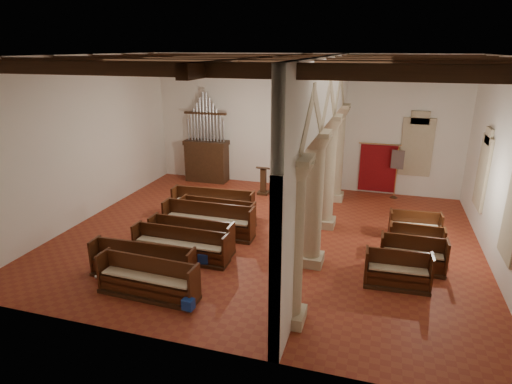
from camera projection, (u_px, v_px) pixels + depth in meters
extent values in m
plane|color=maroon|center=(266.00, 236.00, 14.85)|extent=(14.00, 14.00, 0.00)
plane|color=#301F10|center=(268.00, 55.00, 12.91)|extent=(14.00, 14.00, 0.00)
cube|color=white|center=(302.00, 123.00, 19.32)|extent=(14.00, 0.02, 6.00)
cube|color=white|center=(187.00, 220.00, 8.44)|extent=(14.00, 0.02, 6.00)
cube|color=white|center=(84.00, 140.00, 15.78)|extent=(0.02, 12.00, 6.00)
cube|color=white|center=(507.00, 169.00, 11.98)|extent=(0.02, 12.00, 6.00)
cube|color=#BFAC8E|center=(289.00, 315.00, 10.23)|extent=(0.75, 0.75, 0.30)
cylinder|color=#BFAC8E|center=(291.00, 248.00, 9.65)|extent=(0.56, 0.56, 3.30)
cube|color=#BFAC8E|center=(310.00, 259.00, 12.95)|extent=(0.75, 0.75, 0.30)
cylinder|color=#BFAC8E|center=(313.00, 203.00, 12.37)|extent=(0.56, 0.56, 3.30)
cube|color=#BFAC8E|center=(324.00, 222.00, 15.67)|extent=(0.75, 0.75, 0.30)
cylinder|color=#BFAC8E|center=(327.00, 175.00, 15.09)|extent=(0.56, 0.56, 3.30)
cube|color=#BFAC8E|center=(334.00, 196.00, 18.39)|extent=(0.75, 0.75, 0.30)
cylinder|color=#BFAC8E|center=(337.00, 156.00, 17.81)|extent=(0.56, 0.56, 3.30)
cube|color=white|center=(326.00, 90.00, 12.74)|extent=(0.25, 11.90, 1.93)
cube|color=#2B614A|center=(484.00, 172.00, 14.52)|extent=(0.03, 1.00, 2.20)
cube|color=#2B614A|center=(417.00, 147.00, 18.21)|extent=(1.00, 0.03, 2.20)
cube|color=#3A2112|center=(207.00, 163.00, 20.76)|extent=(2.00, 0.80, 1.80)
cube|color=#3A2112|center=(206.00, 143.00, 20.44)|extent=(2.10, 0.85, 0.20)
cube|color=#381B12|center=(263.00, 193.00, 19.12)|extent=(0.49, 0.49, 0.11)
cube|color=#381B12|center=(263.00, 181.00, 18.95)|extent=(0.24, 0.24, 1.17)
cube|color=#381B12|center=(263.00, 168.00, 18.67)|extent=(0.54, 0.43, 0.21)
cube|color=maroon|center=(378.00, 168.00, 18.90)|extent=(1.60, 0.06, 2.10)
cylinder|color=gold|center=(380.00, 144.00, 18.53)|extent=(1.80, 0.04, 0.04)
cone|color=#3A2112|center=(394.00, 196.00, 18.66)|extent=(0.34, 0.34, 0.11)
cylinder|color=gold|center=(396.00, 172.00, 18.31)|extent=(0.04, 0.04, 2.29)
cylinder|color=gold|center=(399.00, 148.00, 17.97)|extent=(0.11, 0.67, 0.03)
cube|color=navy|center=(398.00, 160.00, 18.11)|extent=(0.52, 0.08, 0.81)
cube|color=navy|center=(188.00, 304.00, 10.53)|extent=(0.30, 0.26, 0.28)
cube|color=navy|center=(204.00, 258.00, 12.80)|extent=(0.34, 0.29, 0.31)
cube|color=navy|center=(206.00, 241.00, 13.93)|extent=(0.32, 0.27, 0.30)
cylinder|color=white|center=(153.00, 284.00, 11.58)|extent=(1.06, 0.13, 0.11)
cylinder|color=silver|center=(112.00, 277.00, 11.92)|extent=(0.93, 0.33, 0.09)
cube|color=#3A2112|center=(149.00, 294.00, 11.30)|extent=(2.79, 0.81, 0.10)
cube|color=#40170D|center=(147.00, 286.00, 11.17)|extent=(2.63, 0.51, 0.45)
cube|color=#40170D|center=(151.00, 273.00, 11.30)|extent=(2.62, 0.18, 0.95)
cube|color=#40170D|center=(103.00, 269.00, 11.52)|extent=(0.09, 0.61, 0.95)
cube|color=#40170D|center=(195.00, 284.00, 10.79)|extent=(0.09, 0.61, 0.95)
cube|color=beige|center=(146.00, 277.00, 11.09)|extent=(2.52, 0.46, 0.05)
cube|color=#3A2112|center=(144.00, 276.00, 12.19)|extent=(3.08, 0.78, 0.10)
cube|color=#431B0E|center=(142.00, 268.00, 12.06)|extent=(2.92, 0.48, 0.44)
cube|color=#431B0E|center=(145.00, 257.00, 12.19)|extent=(2.91, 0.16, 0.92)
cube|color=#431B0E|center=(97.00, 253.00, 12.45)|extent=(0.09, 0.58, 0.92)
cube|color=#431B0E|center=(191.00, 267.00, 11.64)|extent=(0.09, 0.58, 0.92)
cube|color=beige|center=(141.00, 261.00, 11.98)|extent=(2.81, 0.44, 0.05)
cube|color=#3A2112|center=(181.00, 258.00, 13.25)|extent=(3.07, 0.70, 0.10)
cube|color=#3D240D|center=(180.00, 251.00, 13.12)|extent=(2.92, 0.41, 0.43)
cube|color=#3D240D|center=(183.00, 241.00, 13.24)|extent=(2.92, 0.09, 0.91)
cube|color=#3D240D|center=(137.00, 237.00, 13.51)|extent=(0.07, 0.57, 0.91)
cube|color=#3D240D|center=(226.00, 249.00, 12.70)|extent=(0.07, 0.57, 0.91)
cube|color=beige|center=(179.00, 244.00, 13.04)|extent=(2.80, 0.37, 0.05)
cube|color=#3A2112|center=(192.00, 250.00, 13.75)|extent=(2.76, 0.75, 0.10)
cube|color=#3B170C|center=(191.00, 243.00, 13.62)|extent=(2.61, 0.44, 0.46)
cube|color=#3B170C|center=(194.00, 232.00, 13.75)|extent=(2.60, 0.10, 0.98)
cube|color=#3B170C|center=(154.00, 229.00, 13.96)|extent=(0.08, 0.62, 0.98)
cube|color=#3B170C|center=(231.00, 239.00, 13.24)|extent=(0.08, 0.62, 0.98)
cube|color=beige|center=(190.00, 235.00, 13.53)|extent=(2.50, 0.40, 0.05)
cube|color=#3A2112|center=(209.00, 234.00, 14.94)|extent=(3.23, 0.78, 0.11)
cube|color=#421D0E|center=(208.00, 226.00, 14.80)|extent=(3.08, 0.45, 0.49)
cube|color=#421D0E|center=(210.00, 216.00, 14.94)|extent=(3.07, 0.09, 1.03)
cube|color=#421D0E|center=(167.00, 213.00, 15.21)|extent=(0.08, 0.65, 1.03)
cube|color=#421D0E|center=(252.00, 223.00, 14.35)|extent=(0.08, 0.65, 1.03)
cube|color=beige|center=(208.00, 219.00, 14.71)|extent=(2.95, 0.40, 0.05)
cube|color=#3A2112|center=(218.00, 224.00, 15.81)|extent=(2.82, 0.69, 0.09)
cube|color=#411C0D|center=(217.00, 218.00, 15.69)|extent=(2.67, 0.41, 0.42)
cube|color=#411C0D|center=(219.00, 210.00, 15.81)|extent=(2.66, 0.11, 0.88)
cube|color=#411C0D|center=(184.00, 207.00, 16.05)|extent=(0.07, 0.56, 0.88)
cube|color=#411C0D|center=(253.00, 215.00, 15.30)|extent=(0.07, 0.56, 0.88)
cube|color=beige|center=(217.00, 212.00, 15.62)|extent=(2.56, 0.37, 0.05)
cube|color=#3A2112|center=(213.00, 215.00, 16.62)|extent=(3.24, 0.89, 0.10)
cube|color=#44180E|center=(212.00, 209.00, 16.48)|extent=(3.07, 0.57, 0.46)
cube|color=#44180E|center=(215.00, 200.00, 16.61)|extent=(3.06, 0.23, 0.98)
cube|color=#44180E|center=(176.00, 198.00, 16.89)|extent=(0.10, 0.62, 0.98)
cube|color=#44180E|center=(252.00, 206.00, 16.04)|extent=(0.10, 0.62, 0.98)
cube|color=beige|center=(212.00, 202.00, 16.40)|extent=(2.95, 0.52, 0.05)
cube|color=#3A2112|center=(396.00, 285.00, 11.74)|extent=(1.78, 0.76, 0.10)
cube|color=#471E0F|center=(397.00, 277.00, 11.61)|extent=(1.62, 0.46, 0.44)
cube|color=#471E0F|center=(398.00, 265.00, 11.74)|extent=(1.60, 0.14, 0.92)
cube|color=#471E0F|center=(366.00, 264.00, 11.82)|extent=(0.09, 0.59, 0.92)
cube|color=#471E0F|center=(431.00, 272.00, 11.37)|extent=(0.09, 0.59, 0.92)
cube|color=beige|center=(398.00, 269.00, 11.54)|extent=(1.55, 0.42, 0.05)
cube|color=#3A2112|center=(411.00, 268.00, 12.60)|extent=(1.86, 0.70, 0.10)
cube|color=#3D210D|center=(412.00, 261.00, 12.47)|extent=(1.71, 0.41, 0.44)
cube|color=#3D210D|center=(413.00, 250.00, 12.60)|extent=(1.71, 0.08, 0.94)
cube|color=#3D210D|center=(381.00, 248.00, 12.70)|extent=(0.07, 0.59, 0.94)
cube|color=#3D210D|center=(446.00, 256.00, 12.21)|extent=(0.07, 0.59, 0.94)
cube|color=beige|center=(413.00, 253.00, 12.39)|extent=(1.64, 0.37, 0.05)
cube|color=#3A2112|center=(414.00, 254.00, 13.48)|extent=(1.66, 0.69, 0.09)
cube|color=#40180D|center=(415.00, 247.00, 13.36)|extent=(1.51, 0.41, 0.42)
cube|color=#40180D|center=(416.00, 238.00, 13.48)|extent=(1.50, 0.10, 0.89)
cube|color=#40180D|center=(390.00, 237.00, 13.55)|extent=(0.08, 0.57, 0.89)
cube|color=#40180D|center=(443.00, 243.00, 13.13)|extent=(0.08, 0.57, 0.89)
cube|color=beige|center=(416.00, 240.00, 13.28)|extent=(1.45, 0.37, 0.05)
cube|color=#3A2112|center=(413.00, 238.00, 14.61)|extent=(1.72, 0.77, 0.09)
cube|color=#43250E|center=(414.00, 232.00, 14.48)|extent=(1.55, 0.48, 0.42)
cube|color=#43250E|center=(415.00, 223.00, 14.60)|extent=(1.53, 0.17, 0.89)
cube|color=#43250E|center=(390.00, 222.00, 14.69)|extent=(0.10, 0.56, 0.89)
cube|color=#43250E|center=(440.00, 227.00, 14.25)|extent=(0.10, 0.56, 0.89)
cube|color=beige|center=(415.00, 225.00, 14.41)|extent=(1.49, 0.43, 0.05)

